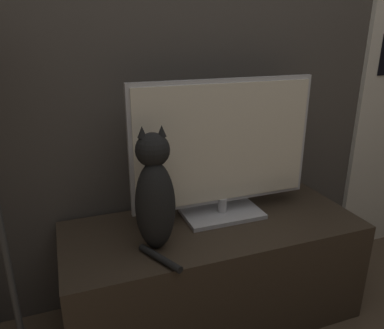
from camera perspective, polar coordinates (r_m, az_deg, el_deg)
wall_back at (r=1.83m, az=-0.33°, el=18.28°), size 4.80×0.05×2.60m
tv_stand at (r=1.88m, az=3.20°, el=-15.87°), size 1.37×0.55×0.50m
tv at (r=1.71m, az=4.84°, el=2.17°), size 0.87×0.22×0.65m
cat at (r=1.48m, az=-5.70°, el=-4.65°), size 0.18×0.31×0.51m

